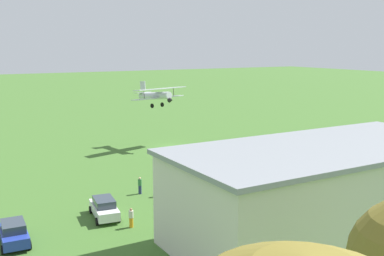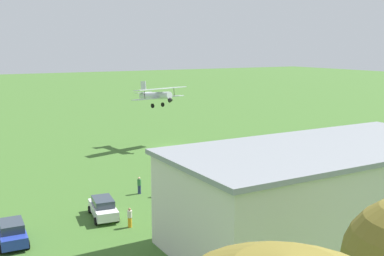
# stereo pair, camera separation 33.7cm
# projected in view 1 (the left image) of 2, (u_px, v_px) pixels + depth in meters

# --- Properties ---
(ground_plane) EXTENTS (400.00, 400.00, 0.00)m
(ground_plane) POSITION_uv_depth(u_px,v_px,m) (172.00, 147.00, 67.95)
(ground_plane) COLOR #3D6628
(hangar) EXTENTS (24.96, 11.34, 7.14)m
(hangar) POSITION_uv_depth(u_px,v_px,m) (326.00, 190.00, 35.75)
(hangar) COLOR beige
(hangar) RESTS_ON ground_plane
(biplane) EXTENTS (8.84, 7.29, 3.64)m
(biplane) POSITION_uv_depth(u_px,v_px,m) (156.00, 95.00, 66.87)
(biplane) COLOR silver
(car_orange) EXTENTS (2.22, 4.58, 1.53)m
(car_orange) POSITION_uv_depth(u_px,v_px,m) (320.00, 172.00, 51.47)
(car_orange) COLOR orange
(car_orange) RESTS_ON ground_plane
(car_white) EXTENTS (2.47, 4.61, 1.71)m
(car_white) POSITION_uv_depth(u_px,v_px,m) (104.00, 208.00, 39.76)
(car_white) COLOR white
(car_white) RESTS_ON ground_plane
(car_blue) EXTENTS (2.23, 4.31, 1.73)m
(car_blue) POSITION_uv_depth(u_px,v_px,m) (14.00, 233.00, 34.38)
(car_blue) COLOR #23389E
(car_blue) RESTS_ON ground_plane
(person_at_fence_line) EXTENTS (0.54, 0.54, 1.76)m
(person_at_fence_line) POSITION_uv_depth(u_px,v_px,m) (163.00, 187.00, 45.52)
(person_at_fence_line) COLOR #3F3F47
(person_at_fence_line) RESTS_ON ground_plane
(person_near_hangar_door) EXTENTS (0.48, 0.48, 1.63)m
(person_near_hangar_door) POSITION_uv_depth(u_px,v_px,m) (131.00, 218.00, 37.62)
(person_near_hangar_door) COLOR orange
(person_near_hangar_door) RESTS_ON ground_plane
(person_beside_truck) EXTENTS (0.51, 0.51, 1.71)m
(person_beside_truck) POSITION_uv_depth(u_px,v_px,m) (140.00, 185.00, 46.18)
(person_beside_truck) COLOR navy
(person_beside_truck) RESTS_ON ground_plane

